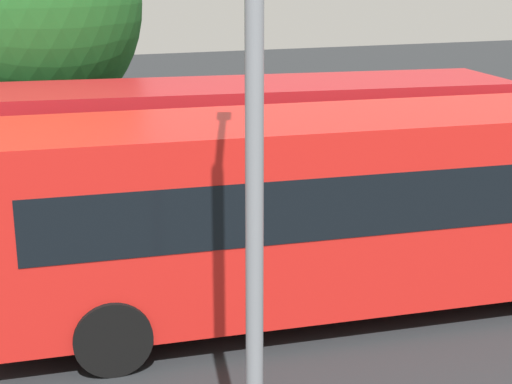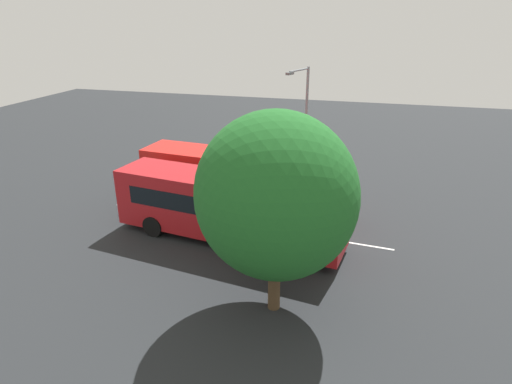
# 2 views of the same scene
# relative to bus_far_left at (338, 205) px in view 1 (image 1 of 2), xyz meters

# --- Properties ---
(ground_plane) EXTENTS (72.32, 72.32, 0.00)m
(ground_plane) POSITION_rel_bus_far_left_xyz_m (-0.70, 2.04, -1.71)
(ground_plane) COLOR #232628
(bus_far_left) EXTENTS (11.19, 3.46, 3.09)m
(bus_far_left) POSITION_rel_bus_far_left_xyz_m (0.00, 0.00, 0.00)
(bus_far_left) COLOR red
(bus_far_left) RESTS_ON ground
(bus_center_left) EXTENTS (11.23, 3.91, 3.09)m
(bus_center_left) POSITION_rel_bus_far_left_xyz_m (-0.56, 3.63, 0.00)
(bus_center_left) COLOR #AD191E
(bus_center_left) RESTS_ON ground
(street_lamp) EXTENTS (0.96, 2.29, 7.27)m
(street_lamp) POSITION_rel_bus_far_left_xyz_m (-2.83, -3.88, 2.49)
(street_lamp) COLOR gray
(street_lamp) RESTS_ON ground
(depot_tree) EXTENTS (5.46, 4.91, 7.28)m
(depot_tree) POSITION_rel_bus_far_left_xyz_m (-3.83, 8.16, 2.69)
(depot_tree) COLOR #4C3823
(depot_tree) RESTS_ON ground
(lane_stripe_outer_left) EXTENTS (15.06, 1.36, 0.01)m
(lane_stripe_outer_left) POSITION_rel_bus_far_left_xyz_m (-0.70, 2.04, -1.71)
(lane_stripe_outer_left) COLOR silver
(lane_stripe_outer_left) RESTS_ON ground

